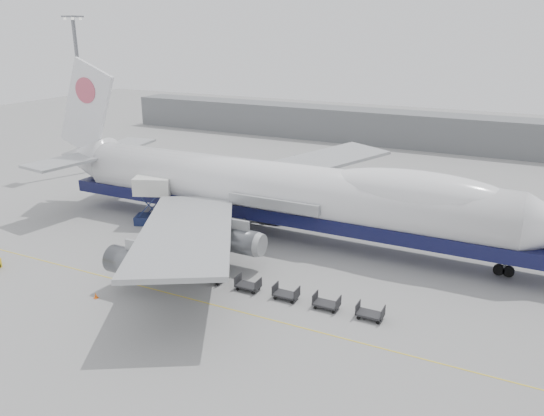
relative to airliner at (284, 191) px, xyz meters
The scene contains 14 objects.
ground 13.27m from the airliner, 93.08° to the right, with size 260.00×260.00×0.00m, color gray.
apron_line 18.87m from the airliner, 92.05° to the right, with size 60.00×0.15×0.01m, color gold.
hangar 59.01m from the airliner, 100.40° to the left, with size 110.00×8.00×7.00m, color slate.
floodlight_mast 45.14m from the airliner, 164.28° to the left, with size 2.40×2.40×25.43m.
airliner is the anchor object (origin of this frame).
catering_truck 16.85m from the airliner, 167.96° to the right, with size 5.42×4.58×6.08m.
traffic_cone 24.06m from the airliner, 112.16° to the right, with size 0.37×0.37×0.54m.
dolly_0 17.45m from the airliner, 122.31° to the right, with size 2.30×1.35×1.30m.
dolly_1 15.80m from the airliner, 109.41° to the right, with size 2.30×1.35×1.30m.
dolly_2 15.03m from the airliner, 94.13° to the right, with size 2.30×1.35×1.30m.
dolly_3 15.28m from the airliner, 78.26° to the right, with size 2.30×1.35×1.30m.
dolly_4 16.50m from the airliner, 63.99° to the right, with size 2.30×1.35×1.30m.
dolly_5 18.50m from the airliner, 52.47° to the right, with size 2.30×1.35×1.30m.
dolly_6 21.06m from the airliner, 43.65° to the right, with size 2.30×1.35×1.30m.
Camera 1 is at (25.63, -41.45, 23.49)m, focal length 35.00 mm.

